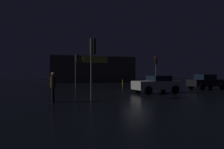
{
  "coord_description": "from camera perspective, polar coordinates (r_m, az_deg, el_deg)",
  "views": [
    {
      "loc": [
        -7.8,
        -18.14,
        1.69
      ],
      "look_at": [
        -1.33,
        3.64,
        1.65
      ],
      "focal_mm": 32.47,
      "sensor_mm": 36.0,
      "label": 1
    }
  ],
  "objects": [
    {
      "name": "pedestrian",
      "position": [
        12.64,
        -16.27,
        -2.74
      ],
      "size": [
        0.42,
        0.42,
        1.82
      ],
      "color": "black",
      "rests_on": "ground"
    },
    {
      "name": "traffic_signal_opposite",
      "position": [
        13.19,
        -5.51,
        6.14
      ],
      "size": [
        0.42,
        0.42,
        3.99
      ],
      "color": "#595B60",
      "rests_on": "ground"
    },
    {
      "name": "traffic_signal_cross_left",
      "position": [
        27.24,
        12.23,
        2.77
      ],
      "size": [
        0.42,
        0.42,
        4.03
      ],
      "color": "#595B60",
      "rests_on": "ground"
    },
    {
      "name": "car_near",
      "position": [
        18.47,
        12.45,
        -2.65
      ],
      "size": [
        4.22,
        2.27,
        1.56
      ],
      "color": "silver",
      "rests_on": "ground"
    },
    {
      "name": "bollard_kerb_a",
      "position": [
        27.49,
        3.01,
        -2.43
      ],
      "size": [
        0.11,
        0.11,
        0.96
      ],
      "primitive_type": "cylinder",
      "color": "gold",
      "rests_on": "ground"
    },
    {
      "name": "store_building",
      "position": [
        45.34,
        -5.81,
        1.38
      ],
      "size": [
        17.7,
        8.53,
        5.41
      ],
      "color": "#4C4742",
      "rests_on": "ground"
    },
    {
      "name": "ground_plane",
      "position": [
        19.82,
        6.73,
        -4.8
      ],
      "size": [
        120.0,
        120.0,
        0.0
      ],
      "primitive_type": "plane",
      "color": "black"
    },
    {
      "name": "traffic_signal_main",
      "position": [
        24.34,
        -10.01,
        3.11
      ],
      "size": [
        0.41,
        0.43,
        4.02
      ],
      "color": "#595B60",
      "rests_on": "ground"
    },
    {
      "name": "car_far",
      "position": [
        24.83,
        24.97,
        -1.87
      ],
      "size": [
        3.99,
        2.12,
        1.66
      ],
      "color": "black",
      "rests_on": "ground"
    }
  ]
}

